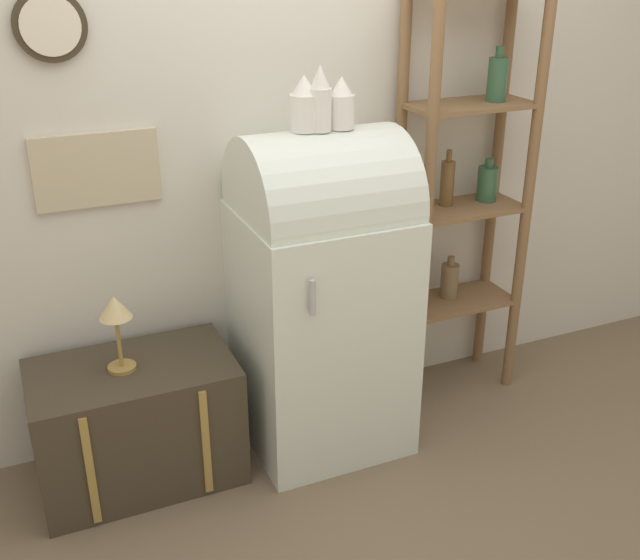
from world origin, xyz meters
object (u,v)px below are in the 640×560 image
at_px(vase_left, 304,105).
at_px(desk_lamp, 116,315).
at_px(suitcase_trunk, 137,422).
at_px(vase_center, 320,101).
at_px(vase_right, 341,104).
at_px(refrigerator, 321,289).

relative_size(vase_left, desk_lamp, 0.66).
bearing_deg(suitcase_trunk, vase_center, -3.18).
bearing_deg(vase_center, vase_right, 6.50).
relative_size(vase_center, vase_right, 1.26).
bearing_deg(vase_center, desk_lamp, 177.08).
height_order(refrigerator, vase_left, vase_left).
bearing_deg(vase_left, desk_lamp, 178.85).
xyz_separation_m(vase_center, desk_lamp, (-0.83, 0.04, -0.75)).
relative_size(vase_right, desk_lamp, 0.62).
distance_m(vase_right, desk_lamp, 1.17).
distance_m(refrigerator, vase_left, 0.77).
relative_size(refrigerator, suitcase_trunk, 1.75).
bearing_deg(desk_lamp, vase_center, -2.92).
distance_m(refrigerator, vase_right, 0.76).
height_order(suitcase_trunk, vase_left, vase_left).
distance_m(refrigerator, vase_center, 0.78).
distance_m(vase_left, vase_center, 0.06).
height_order(refrigerator, suitcase_trunk, refrigerator).
distance_m(suitcase_trunk, vase_right, 1.51).
xyz_separation_m(vase_center, vase_right, (0.09, 0.01, -0.02)).
height_order(refrigerator, vase_right, vase_right).
bearing_deg(refrigerator, desk_lamp, 178.07).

